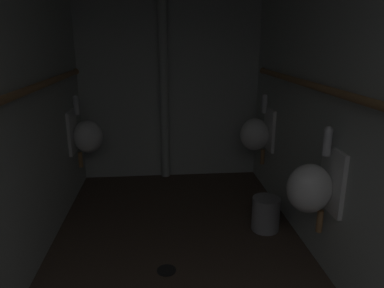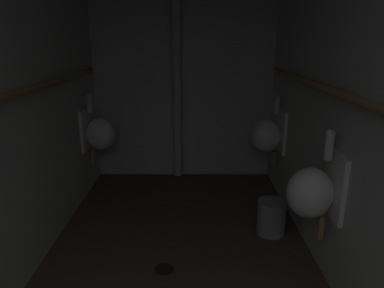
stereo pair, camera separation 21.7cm
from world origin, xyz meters
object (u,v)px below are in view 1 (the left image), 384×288
(urinal_right_far, at_px, (257,133))
(waste_bin, at_px, (266,214))
(urinal_left_mid, at_px, (86,135))
(standpipe_back_wall, at_px, (164,78))
(floor_drain, at_px, (166,270))
(urinal_right_mid, at_px, (313,187))

(urinal_right_far, xyz_separation_m, waste_bin, (-0.11, -0.80, -0.51))
(urinal_left_mid, xyz_separation_m, waste_bin, (1.66, -0.87, -0.51))
(standpipe_back_wall, height_order, waste_bin, standpipe_back_wall)
(urinal_right_far, distance_m, floor_drain, 1.76)
(floor_drain, bearing_deg, urinal_right_far, 52.87)
(urinal_right_far, bearing_deg, urinal_right_mid, -90.00)
(urinal_left_mid, height_order, urinal_right_far, same)
(urinal_left_mid, xyz_separation_m, urinal_right_mid, (1.77, -1.48, 0.00))
(floor_drain, bearing_deg, standpipe_back_wall, 88.95)
(urinal_left_mid, xyz_separation_m, urinal_right_far, (1.77, -0.08, 0.00))
(urinal_left_mid, bearing_deg, standpipe_back_wall, 27.48)
(urinal_right_far, bearing_deg, floor_drain, -127.13)
(urinal_right_far, relative_size, standpipe_back_wall, 0.32)
(urinal_right_far, bearing_deg, standpipe_back_wall, 152.35)
(urinal_left_mid, height_order, floor_drain, urinal_left_mid)
(urinal_right_mid, distance_m, urinal_right_far, 1.40)
(urinal_right_mid, height_order, standpipe_back_wall, standpipe_back_wall)
(urinal_left_mid, bearing_deg, urinal_right_far, -2.49)
(standpipe_back_wall, bearing_deg, waste_bin, -56.96)
(urinal_left_mid, distance_m, urinal_right_mid, 2.31)
(floor_drain, height_order, waste_bin, waste_bin)
(urinal_left_mid, distance_m, waste_bin, 1.94)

